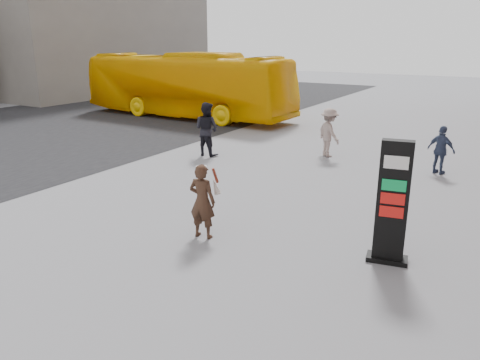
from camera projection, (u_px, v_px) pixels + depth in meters
The scene contains 9 objects.
ground at pixel (169, 234), 10.18m from camera, with size 100.00×100.00×0.00m, color #9E9EA3.
road at pixel (11, 134), 20.68m from camera, with size 16.00×60.00×0.01m, color black.
bg_building_far at pixel (90, 26), 36.93m from camera, with size 10.00×18.00×10.00m, color gray.
info_pylon at pixel (392, 203), 8.61m from camera, with size 0.81×0.51×2.36m.
woman at pixel (202, 200), 9.81m from camera, with size 0.65×0.60×1.62m.
bus at pixel (186, 85), 24.80m from camera, with size 2.83×12.11×3.37m, color #ECAF01.
pedestrian_a at pixel (207, 129), 16.75m from camera, with size 0.93×0.73×1.92m, color black.
pedestrian_b at pixel (329, 133), 16.61m from camera, with size 1.12×0.64×1.73m, color gray.
pedestrian_c at pixel (441, 150), 14.49m from camera, with size 0.89×0.37×1.51m, color #35405D.
Camera 1 is at (6.17, -7.25, 4.10)m, focal length 35.00 mm.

